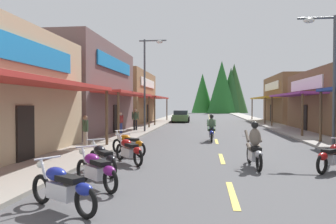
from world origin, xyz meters
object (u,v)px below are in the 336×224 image
object	(u,v)px
motorcycle_parked_left_1	(96,169)
streetlamp_left	(148,73)
pedestrian_waiting	(135,118)
motorcycle_parked_left_0	(63,187)
motorcycle_parked_left_2	(102,158)
rider_cruising_trailing	(211,130)
motorcycle_parked_left_4	(129,144)
streetlamp_right	(328,63)
parked_car_curbside	(181,116)
motorcycle_parked_left_3	(129,150)
motorcycle_parked_right_3	(333,156)
pedestrian_by_shop	(120,122)
pedestrian_browsing	(85,130)
rider_cruising_lead	(254,148)

from	to	relation	value
motorcycle_parked_left_1	streetlamp_left	bearing A→B (deg)	-41.52
pedestrian_waiting	motorcycle_parked_left_0	bearing A→B (deg)	-161.87
motorcycle_parked_left_2	rider_cruising_trailing	world-z (taller)	rider_cruising_trailing
motorcycle_parked_left_4	pedestrian_waiting	distance (m)	11.83
streetlamp_right	pedestrian_waiting	world-z (taller)	streetlamp_right
streetlamp_left	motorcycle_parked_left_4	xyz separation A→B (m)	(1.05, -10.59, -3.97)
streetlamp_right	motorcycle_parked_left_2	size ratio (longest dim) A/B	3.59
streetlamp_right	pedestrian_waiting	bearing A→B (deg)	139.42
motorcycle_parked_left_0	parked_car_curbside	xyz separation A→B (m)	(-0.08, 32.43, 0.20)
streetlamp_right	motorcycle_parked_left_4	distance (m)	9.64
rider_cruising_trailing	pedestrian_waiting	size ratio (longest dim) A/B	1.19
streetlamp_left	motorcycle_parked_left_3	bearing A→B (deg)	-83.14
motorcycle_parked_right_3	motorcycle_parked_left_4	bearing A→B (deg)	115.77
streetlamp_right	motorcycle_parked_left_2	distance (m)	11.02
motorcycle_parked_left_2	motorcycle_parked_left_4	bearing A→B (deg)	-38.70
motorcycle_parked_left_0	parked_car_curbside	world-z (taller)	parked_car_curbside
streetlamp_left	pedestrian_by_shop	size ratio (longest dim) A/B	4.40
streetlamp_left	pedestrian_browsing	world-z (taller)	streetlamp_left
pedestrian_by_shop	parked_car_curbside	size ratio (longest dim) A/B	0.36
motorcycle_parked_left_1	rider_cruising_trailing	xyz separation A→B (m)	(3.13, 10.89, 0.17)
parked_car_curbside	streetlamp_right	bearing A→B (deg)	-161.75
parked_car_curbside	motorcycle_parked_right_3	bearing A→B (deg)	-167.67
pedestrian_by_shop	streetlamp_right	bearing A→B (deg)	175.39
motorcycle_parked_left_2	pedestrian_waiting	bearing A→B (deg)	-30.80
motorcycle_parked_right_3	motorcycle_parked_left_4	xyz separation A→B (m)	(-7.24, 2.42, 0.00)
motorcycle_parked_left_0	motorcycle_parked_left_3	size ratio (longest dim) A/B	1.10
motorcycle_parked_left_2	pedestrian_by_shop	world-z (taller)	pedestrian_by_shop
streetlamp_left	motorcycle_parked_left_0	world-z (taller)	streetlamp_left
motorcycle_parked_left_4	pedestrian_browsing	size ratio (longest dim) A/B	1.09
streetlamp_left	pedestrian_waiting	world-z (taller)	streetlamp_left
motorcycle_parked_left_3	motorcycle_parked_left_1	bearing A→B (deg)	140.35
rider_cruising_trailing	motorcycle_parked_left_4	bearing A→B (deg)	147.80
motorcycle_parked_left_4	rider_cruising_lead	size ratio (longest dim) A/B	0.83
streetlamp_right	pedestrian_by_shop	bearing A→B (deg)	149.38
streetlamp_left	motorcycle_parked_left_0	size ratio (longest dim) A/B	3.69
motorcycle_parked_left_2	pedestrian_waiting	distance (m)	15.42
rider_cruising_trailing	streetlamp_right	bearing A→B (deg)	-123.53
motorcycle_parked_left_1	parked_car_curbside	xyz separation A→B (m)	(-0.14, 30.63, 0.20)
rider_cruising_lead	parked_car_curbside	world-z (taller)	rider_cruising_lead
motorcycle_parked_left_3	pedestrian_waiting	size ratio (longest dim) A/B	0.96
streetlamp_right	motorcycle_parked_left_2	bearing A→B (deg)	-145.95
rider_cruising_lead	pedestrian_by_shop	bearing A→B (deg)	30.60
rider_cruising_trailing	pedestrian_by_shop	bearing A→B (deg)	61.96
motorcycle_parked_left_3	pedestrian_by_shop	size ratio (longest dim) A/B	1.09
pedestrian_waiting	streetlamp_right	bearing A→B (deg)	-120.43
motorcycle_parked_left_4	motorcycle_parked_left_2	bearing A→B (deg)	127.71
rider_cruising_lead	pedestrian_by_shop	xyz separation A→B (m)	(-7.60, 11.04, 0.26)
motorcycle_parked_left_2	parked_car_curbside	distance (m)	29.00
pedestrian_waiting	motorcycle_parked_left_1	bearing A→B (deg)	-160.82
motorcycle_parked_left_1	motorcycle_parked_left_3	xyz separation A→B (m)	(0.03, 3.45, 0.00)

